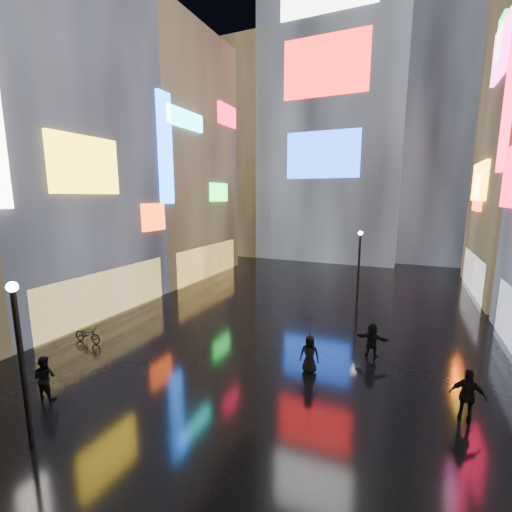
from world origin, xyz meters
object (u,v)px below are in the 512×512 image
Objects in this scene: lamp_near at (21,357)px; pedestrian_3 at (468,396)px; bicycle at (88,334)px; lamp_far at (359,263)px.

pedestrian_3 is (12.31, 6.74, -2.01)m from lamp_near.
lamp_near is 2.79× the size of pedestrian_3.
lamp_far is at bearing -45.60° from bicycle.
pedestrian_3 reaches higher than bicycle.
lamp_near is 14.18m from pedestrian_3.
lamp_far is (7.19, 18.48, 0.00)m from lamp_near.
lamp_far is 12.96m from pedestrian_3.
lamp_near reaches higher than bicycle.
lamp_far reaches higher than pedestrian_3.
pedestrian_3 is (5.12, -11.74, -2.01)m from lamp_far.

